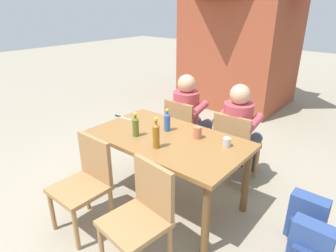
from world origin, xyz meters
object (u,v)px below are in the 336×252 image
object	(u,v)px
cup_steel	(227,142)
chair_near_left	(86,180)
bottle_olive	(136,126)
table_knife	(122,117)
bottle_amber	(156,135)
person_in_white_shirt	(189,114)
person_in_plaid_shirt	(240,128)
cup_terracotta	(198,133)
backpack_by_far_side	(306,220)
bottle_blue	(167,121)
backpack_by_near_side	(310,247)
brick_kiosk	(241,35)
chair_near_right	(142,213)
chair_far_left	(184,129)
chair_far_right	(234,145)
dining_table	(168,146)

from	to	relation	value
cup_steel	chair_near_left	bearing A→B (deg)	-133.47
bottle_olive	table_knife	xyz separation A→B (m)	(-0.48, 0.25, -0.10)
bottle_olive	bottle_amber	size ratio (longest dim) A/B	0.82
person_in_white_shirt	person_in_plaid_shirt	bearing A→B (deg)	0.00
cup_terracotta	backpack_by_far_side	distance (m)	1.22
bottle_blue	backpack_by_near_side	bearing A→B (deg)	-2.37
brick_kiosk	backpack_by_far_side	bearing A→B (deg)	-53.92
chair_near_right	person_in_plaid_shirt	distance (m)	1.60
brick_kiosk	cup_terracotta	bearing A→B (deg)	-69.04
chair_far_left	bottle_olive	bearing A→B (deg)	-84.77
chair_far_right	backpack_by_near_side	world-z (taller)	chair_far_right
chair_far_left	brick_kiosk	distance (m)	3.06
cup_steel	chair_far_right	bearing A→B (deg)	108.46
table_knife	bottle_amber	bearing A→B (deg)	-21.12
bottle_olive	backpack_by_near_side	world-z (taller)	bottle_olive
person_in_white_shirt	bottle_blue	distance (m)	0.79
bottle_olive	cup_steel	world-z (taller)	bottle_olive
chair_far_left	person_in_white_shirt	bearing A→B (deg)	89.86
table_knife	cup_steel	bearing A→B (deg)	5.26
chair_far_right	cup_steel	world-z (taller)	chair_far_right
brick_kiosk	bottle_amber	bearing A→B (deg)	-73.47
person_in_white_shirt	backpack_by_far_side	xyz separation A→B (m)	(1.64, -0.51, -0.44)
cup_terracotta	table_knife	bearing A→B (deg)	-174.43
person_in_plaid_shirt	backpack_by_near_side	world-z (taller)	person_in_plaid_shirt
chair_far_left	chair_near_right	distance (m)	1.64
chair_far_right	brick_kiosk	world-z (taller)	brick_kiosk
chair_far_right	backpack_by_far_side	xyz separation A→B (m)	(0.93, -0.40, -0.28)
bottle_olive	chair_near_right	bearing A→B (deg)	-42.30
chair_far_left	brick_kiosk	world-z (taller)	brick_kiosk
person_in_plaid_shirt	bottle_amber	size ratio (longest dim) A/B	4.05
person_in_plaid_shirt	chair_far_right	bearing A→B (deg)	-87.27
person_in_plaid_shirt	backpack_by_far_side	bearing A→B (deg)	-28.68
chair_far_right	bottle_amber	world-z (taller)	bottle_amber
chair_far_right	brick_kiosk	distance (m)	3.30
chair_near_left	person_in_white_shirt	world-z (taller)	person_in_white_shirt
table_knife	backpack_by_far_side	bearing A→B (deg)	7.39
chair_near_right	bottle_blue	bearing A→B (deg)	118.53
chair_near_right	brick_kiosk	world-z (taller)	brick_kiosk
dining_table	person_in_plaid_shirt	world-z (taller)	person_in_plaid_shirt
cup_terracotta	chair_far_left	bearing A→B (deg)	135.41
bottle_blue	cup_steel	xyz separation A→B (m)	(0.65, 0.07, -0.06)
bottle_blue	chair_near_left	bearing A→B (deg)	-105.40
person_in_plaid_shirt	backpack_by_near_side	bearing A→B (deg)	-37.07
chair_near_right	person_in_white_shirt	xyz separation A→B (m)	(-0.71, 1.59, 0.17)
bottle_olive	backpack_by_near_side	size ratio (longest dim) A/B	0.60
person_in_plaid_shirt	dining_table	bearing A→B (deg)	-112.28
chair_near_left	bottle_olive	size ratio (longest dim) A/B	3.63
chair_far_right	backpack_by_far_side	bearing A→B (deg)	-23.41
bottle_blue	table_knife	size ratio (longest dim) A/B	0.97
chair_far_left	chair_far_right	distance (m)	0.70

